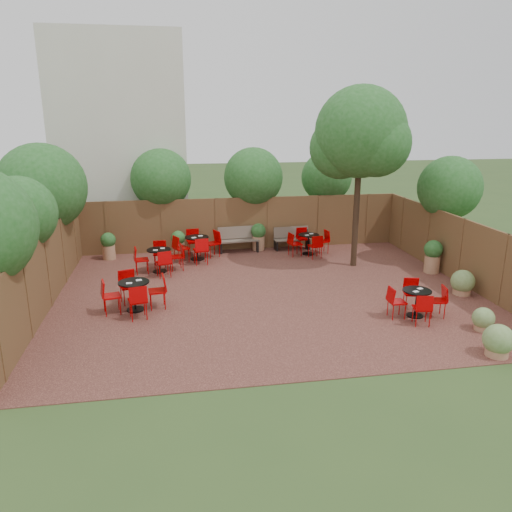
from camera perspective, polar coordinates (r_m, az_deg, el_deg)
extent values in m
plane|color=#354F23|center=(14.40, 1.38, -4.32)|extent=(80.00, 80.00, 0.00)
cube|color=#3C1E18|center=(14.40, 1.38, -4.28)|extent=(12.00, 10.00, 0.02)
cube|color=brown|center=(18.86, -1.51, 3.75)|extent=(12.00, 0.08, 2.00)
cube|color=brown|center=(14.25, -23.02, -1.62)|extent=(0.08, 10.00, 2.00)
cube|color=brown|center=(16.30, 22.59, 0.54)|extent=(0.08, 10.00, 2.00)
cube|color=beige|center=(21.36, -15.13, 12.78)|extent=(5.00, 4.00, 8.00)
sphere|color=#1E551B|center=(16.87, -23.47, 7.27)|extent=(2.74, 2.74, 2.74)
sphere|color=#1E551B|center=(14.02, -25.70, 4.45)|extent=(1.91, 1.91, 1.91)
sphere|color=#1E551B|center=(19.10, -10.90, 8.73)|extent=(2.26, 2.26, 2.26)
sphere|color=#1E551B|center=(19.24, -0.31, 9.08)|extent=(2.27, 2.27, 2.27)
sphere|color=#1E551B|center=(20.15, 8.15, 9.01)|extent=(2.01, 2.01, 2.01)
sphere|color=#1E551B|center=(17.97, 21.44, 7.35)|extent=(2.12, 2.12, 2.12)
cylinder|color=black|center=(16.76, 11.57, 6.63)|extent=(0.25, 0.25, 4.69)
sphere|color=#1E551B|center=(16.56, 11.99, 13.84)|extent=(2.93, 2.93, 2.93)
sphere|color=#1E551B|center=(16.79, 9.76, 12.21)|extent=(2.05, 2.05, 2.05)
sphere|color=#1E551B|center=(16.36, 13.78, 12.56)|extent=(2.14, 2.14, 2.14)
cube|color=brown|center=(18.52, -2.04, 1.79)|extent=(1.55, 0.58, 0.05)
cube|color=brown|center=(18.65, -2.13, 2.75)|extent=(1.52, 0.24, 0.46)
cube|color=black|center=(18.51, -4.14, 1.00)|extent=(0.10, 0.46, 0.40)
cube|color=black|center=(18.68, 0.06, 1.18)|extent=(0.10, 0.46, 0.40)
cube|color=brown|center=(18.91, 4.18, 1.93)|extent=(1.41, 0.52, 0.05)
cube|color=brown|center=(19.02, 4.06, 2.79)|extent=(1.39, 0.21, 0.42)
cube|color=black|center=(18.82, 2.31, 1.23)|extent=(0.09, 0.42, 0.37)
cube|color=black|center=(19.12, 5.99, 1.38)|extent=(0.09, 0.42, 0.37)
cylinder|color=black|center=(18.41, 6.04, 0.27)|extent=(0.44, 0.44, 0.03)
cylinder|color=black|center=(18.32, 6.07, 1.34)|extent=(0.05, 0.05, 0.70)
cylinder|color=black|center=(18.23, 6.10, 2.44)|extent=(0.76, 0.76, 0.03)
cube|color=white|center=(18.34, 6.40, 2.58)|extent=(0.16, 0.13, 0.02)
cube|color=white|center=(18.09, 5.90, 2.41)|extent=(0.16, 0.13, 0.02)
cylinder|color=black|center=(13.41, 17.85, -6.55)|extent=(0.42, 0.42, 0.03)
cylinder|color=black|center=(13.29, 17.97, -5.21)|extent=(0.05, 0.05, 0.66)
cylinder|color=black|center=(13.17, 18.10, -3.82)|extent=(0.72, 0.72, 0.03)
cube|color=white|center=(13.28, 18.39, -3.59)|extent=(0.15, 0.11, 0.01)
cube|color=white|center=(13.03, 17.96, -3.93)|extent=(0.15, 0.11, 0.01)
cylinder|color=black|center=(16.57, -11.03, -1.74)|extent=(0.45, 0.45, 0.03)
cylinder|color=black|center=(16.46, -11.09, -0.53)|extent=(0.05, 0.05, 0.72)
cylinder|color=black|center=(16.36, -11.16, 0.71)|extent=(0.78, 0.78, 0.03)
cube|color=white|center=(16.43, -10.73, 0.88)|extent=(0.15, 0.12, 0.02)
cube|color=white|center=(16.24, -11.53, 0.66)|extent=(0.15, 0.12, 0.02)
cylinder|color=black|center=(13.53, -13.72, -6.01)|extent=(0.47, 0.47, 0.03)
cylinder|color=black|center=(13.39, -13.82, -4.51)|extent=(0.05, 0.05, 0.74)
cylinder|color=black|center=(13.27, -13.93, -2.96)|extent=(0.81, 0.81, 0.03)
cube|color=white|center=(13.33, -13.37, -2.72)|extent=(0.17, 0.13, 0.02)
cube|color=white|center=(13.15, -14.44, -3.06)|extent=(0.17, 0.13, 0.02)
cylinder|color=black|center=(17.78, -6.76, -0.33)|extent=(0.49, 0.49, 0.03)
cylinder|color=black|center=(17.67, -6.80, 0.90)|extent=(0.06, 0.06, 0.78)
cylinder|color=black|center=(17.57, -6.84, 2.16)|extent=(0.84, 0.84, 0.03)
cube|color=white|center=(17.66, -6.43, 2.32)|extent=(0.18, 0.15, 0.02)
cube|color=white|center=(17.43, -7.19, 2.12)|extent=(0.18, 0.15, 0.02)
cylinder|color=#A57452|center=(18.23, -8.91, 0.75)|extent=(0.43, 0.43, 0.49)
sphere|color=#1E551B|center=(18.12, -8.97, 2.09)|extent=(0.51, 0.51, 0.51)
cylinder|color=#A57452|center=(18.82, 0.28, 1.50)|extent=(0.47, 0.47, 0.54)
sphere|color=#1E551B|center=(18.71, 0.28, 2.92)|extent=(0.56, 0.56, 0.56)
cylinder|color=#A57452|center=(18.38, -16.58, 0.42)|extent=(0.44, 0.44, 0.51)
sphere|color=#1E551B|center=(18.27, -16.69, 1.78)|extent=(0.53, 0.53, 0.53)
cylinder|color=#A57452|center=(17.12, 19.63, -0.88)|extent=(0.49, 0.49, 0.56)
sphere|color=#1E551B|center=(16.99, 19.78, 0.74)|extent=(0.59, 0.59, 0.59)
cylinder|color=#A57452|center=(13.14, 24.64, -7.41)|extent=(0.38, 0.38, 0.17)
sphere|color=olive|center=(13.06, 24.75, -6.54)|extent=(0.52, 0.52, 0.52)
cylinder|color=#A57452|center=(11.94, 26.03, -9.81)|extent=(0.48, 0.48, 0.22)
sphere|color=olive|center=(11.84, 26.19, -8.62)|extent=(0.65, 0.65, 0.65)
cylinder|color=#A57452|center=(15.41, 22.64, -3.70)|extent=(0.49, 0.49, 0.22)
sphere|color=olive|center=(15.33, 22.75, -2.72)|extent=(0.67, 0.67, 0.67)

